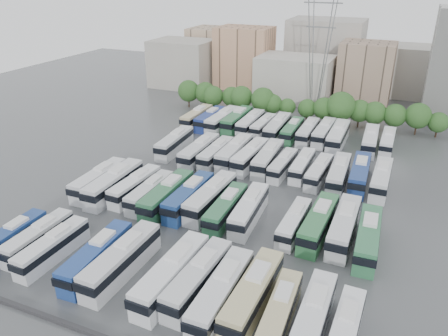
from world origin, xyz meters
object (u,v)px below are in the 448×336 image
at_px(bus_r1_s4, 167,195).
at_px(bus_r3_s13, 387,141).
at_px(bus_r1_s11, 319,223).
at_px(bus_r1_s12, 344,226).
at_px(bus_r0_s11, 280,312).
at_px(bus_r2_s3, 199,151).
at_px(bus_r0_s2, 53,247).
at_px(bus_r3_s2, 223,120).
at_px(bus_r0_s1, 38,237).
at_px(bus_r2_s5, 234,152).
at_px(bus_r2_s7, 268,158).
at_px(bus_r3_s4, 250,123).
at_px(electricity_pylon, 320,38).
at_px(bus_r2_s4, 216,153).
at_px(bus_r3_s6, 277,128).
at_px(bus_r0_s0, 10,238).
at_px(bus_r1_s0, 99,180).
at_px(bus_r3_s0, 197,117).
at_px(bus_r2_s12, 360,174).
at_px(bus_r0_s7, 172,274).
at_px(bus_r0_s4, 97,256).
at_px(bus_r1_s10, 294,222).
at_px(bus_r2_s6, 250,156).
at_px(bus_r2_s11, 339,174).
at_px(bus_r0_s13, 345,332).
at_px(bus_r1_s5, 189,196).
at_px(bus_r2_s13, 381,178).
at_px(bus_r0_s9, 221,292).
at_px(bus_r1_s1, 114,183).
at_px(bus_r2_s8, 283,165).
at_px(bus_r3_s3, 237,120).
at_px(bus_r2_s10, 319,172).
at_px(bus_r3_s12, 370,140).
at_px(bus_r1_s7, 226,208).
at_px(bus_r1_s13, 368,237).
at_px(bus_r1_s8, 249,210).
at_px(bus_r3_s8, 308,132).
at_px(bus_r1_s2, 135,186).
at_px(bus_r0_s8, 198,278).
at_px(bus_r2_s1, 175,143).
at_px(bus_r0_s12, 313,319).
at_px(bus_r3_s1, 210,119).
at_px(bus_r0_s5, 122,260).
at_px(bus_r0_s10, 253,294).
at_px(bus_r3_s5, 263,126).
at_px(bus_r1_s3, 150,192).
at_px(bus_r3_s9, 324,132).
at_px(bus_r3_s10, 338,136).

height_order(bus_r1_s4, bus_r3_s13, bus_r1_s4).
bearing_deg(bus_r1_s11, bus_r1_s12, 10.69).
relative_size(bus_r0_s11, bus_r2_s3, 0.85).
distance_m(bus_r0_s2, bus_r3_s2, 54.11).
bearing_deg(bus_r0_s1, bus_r1_s4, 58.66).
height_order(bus_r2_s5, bus_r2_s7, bus_r2_s5).
bearing_deg(bus_r3_s4, electricity_pylon, 62.42).
relative_size(bus_r2_s4, bus_r3_s6, 0.90).
distance_m(bus_r0_s0, bus_r1_s0, 18.42).
bearing_deg(bus_r3_s13, bus_r3_s0, -178.31).
bearing_deg(bus_r2_s7, bus_r2_s12, -2.09).
xyz_separation_m(bus_r0_s0, bus_r0_s7, (23.22, 1.53, 0.33)).
relative_size(bus_r0_s4, bus_r2_s5, 0.95).
distance_m(bus_r1_s10, bus_r2_s6, 23.40).
distance_m(bus_r1_s10, bus_r2_s11, 18.14).
relative_size(bus_r0_s13, bus_r1_s5, 0.87).
bearing_deg(bus_r2_s13, bus_r0_s9, -109.73).
xyz_separation_m(bus_r0_s4, bus_r1_s1, (-9.86, 17.07, 0.15)).
xyz_separation_m(bus_r2_s8, bus_r3_s3, (-16.45, 19.41, 0.39)).
xyz_separation_m(bus_r2_s8, bus_r2_s10, (6.61, -0.36, 0.04)).
relative_size(bus_r3_s0, bus_r3_s12, 0.97).
height_order(bus_r0_s11, bus_r2_s5, bus_r2_s5).
height_order(bus_r0_s1, bus_r1_s7, bus_r1_s7).
relative_size(bus_r0_s11, bus_r3_s4, 0.89).
bearing_deg(bus_r3_s13, bus_r2_s12, -99.56).
bearing_deg(bus_r0_s7, bus_r1_s7, 92.85).
bearing_deg(bus_r2_s10, bus_r1_s13, -57.71).
height_order(bus_r1_s8, bus_r3_s8, bus_r1_s8).
height_order(bus_r0_s7, bus_r1_s2, bus_r0_s7).
bearing_deg(bus_r0_s9, bus_r1_s13, 52.22).
relative_size(bus_r0_s11, bus_r2_s4, 0.93).
height_order(bus_r0_s8, bus_r1_s5, bus_r1_s5).
bearing_deg(bus_r2_s1, bus_r0_s12, -48.49).
relative_size(bus_r0_s0, bus_r0_s2, 1.00).
bearing_deg(bus_r2_s13, bus_r3_s1, 156.21).
height_order(bus_r1_s5, bus_r2_s1, bus_r1_s5).
distance_m(bus_r1_s5, bus_r2_s13, 32.23).
height_order(bus_r1_s1, bus_r1_s10, bus_r1_s1).
height_order(bus_r0_s5, bus_r1_s1, bus_r1_s1).
relative_size(bus_r0_s0, bus_r0_s10, 0.86).
relative_size(bus_r2_s10, bus_r3_s1, 0.93).
relative_size(bus_r1_s4, bus_r3_s5, 1.17).
height_order(bus_r0_s11, bus_r1_s3, bus_r1_s3).
height_order(bus_r0_s2, bus_r3_s9, bus_r3_s9).
height_order(electricity_pylon, bus_r0_s12, electricity_pylon).
distance_m(bus_r3_s1, bus_r3_s5, 12.94).
distance_m(bus_r0_s7, bus_r3_s10, 53.76).
relative_size(bus_r1_s4, bus_r3_s6, 0.99).
bearing_deg(bus_r1_s2, bus_r1_s10, 1.32).
bearing_deg(bus_r2_s13, bus_r3_s0, 158.06).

